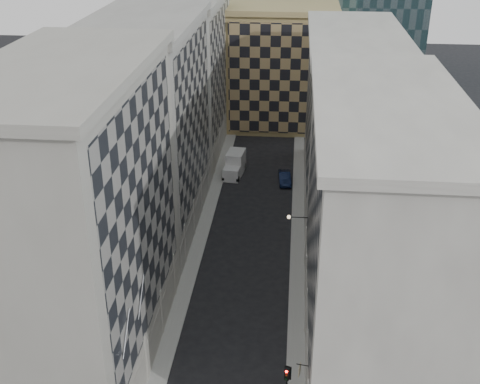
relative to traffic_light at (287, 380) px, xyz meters
The scene contains 14 objects.
sidewalk_west 26.06m from the traffic_light, 112.24° to the left, with size 1.50×100.00×0.15m, color gray.
sidewalk_east 24.16m from the traffic_light, 88.33° to the left, with size 1.50×100.00×0.15m, color gray.
bldg_left_a 18.44m from the traffic_light, 162.16° to the left, with size 10.80×22.80×23.70m.
bldg_left_b 32.16m from the traffic_light, 119.78° to the left, with size 10.80×22.80×22.70m.
bldg_left_c 51.93m from the traffic_light, 107.49° to the left, with size 10.80×22.80×21.70m.
bldg_right_a 13.17m from the traffic_light, 54.79° to the left, with size 10.80×26.80×20.70m.
bldg_right_b 37.15m from the traffic_light, 80.00° to the left, with size 10.80×28.80×19.70m.
tan_block 62.25m from the traffic_light, 92.36° to the left, with size 16.80×14.80×18.80m.
flagpoles_left 11.57m from the traffic_light, behind, with size 0.10×6.33×2.33m.
bracket_lamp 18.24m from the traffic_light, 90.55° to the left, with size 1.98×0.36×0.36m.
traffic_light is the anchor object (origin of this frame).
box_truck 41.55m from the traffic_light, 100.85° to the left, with size 2.71×5.49×2.90m.
dark_car 38.68m from the traffic_light, 91.67° to the left, with size 1.48×4.23×1.39m, color #0E1834.
shop_sign 1.21m from the traffic_light, 18.14° to the left, with size 0.87×0.76×0.85m.
Camera 1 is at (4.28, -25.83, 33.27)m, focal length 45.00 mm.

